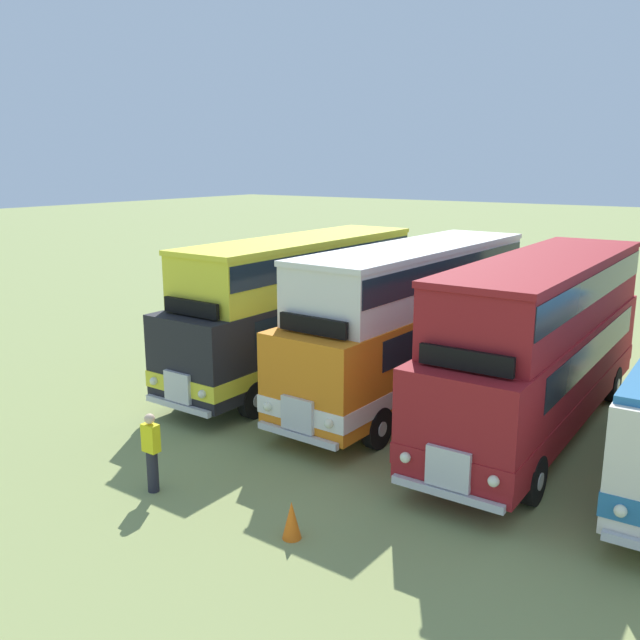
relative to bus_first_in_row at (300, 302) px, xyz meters
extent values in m
cube|color=black|center=(0.00, -0.12, -0.77)|extent=(2.66, 10.23, 2.30)
cube|color=yellow|center=(0.00, -0.12, -1.37)|extent=(2.70, 10.28, 0.44)
cube|color=#19232D|center=(0.00, 0.28, -0.17)|extent=(2.65, 7.84, 0.76)
cube|color=#19232D|center=(-0.08, -5.16, -0.12)|extent=(2.20, 0.14, 0.90)
cube|color=silver|center=(-0.08, -5.27, -1.37)|extent=(0.90, 0.13, 0.80)
cube|color=silver|center=(-0.08, -5.30, -1.87)|extent=(2.30, 0.18, 0.16)
sphere|color=#EAEACC|center=(0.82, -5.29, -1.37)|extent=(0.22, 0.22, 0.22)
sphere|color=#EAEACC|center=(-0.98, -5.26, -1.37)|extent=(0.22, 0.22, 0.22)
cube|color=yellow|center=(0.00, 0.13, 1.13)|extent=(2.55, 9.33, 1.50)
cube|color=yellow|center=(0.00, 0.13, 1.95)|extent=(2.61, 9.43, 0.14)
cube|color=#19232D|center=(0.00, 0.13, 1.43)|extent=(2.59, 9.23, 0.68)
cube|color=black|center=(-0.07, -4.67, 0.63)|extent=(1.90, 0.15, 0.40)
cylinder|color=black|center=(1.09, -3.64, -1.95)|extent=(0.30, 1.04, 1.04)
cylinder|color=silver|center=(1.24, -3.64, -1.95)|extent=(0.03, 0.36, 0.36)
cylinder|color=black|center=(-1.21, -3.60, -1.95)|extent=(0.30, 1.04, 1.04)
cylinder|color=silver|center=(-1.36, -3.60, -1.95)|extent=(0.03, 0.36, 0.36)
cylinder|color=black|center=(1.20, 3.16, -1.95)|extent=(0.30, 1.04, 1.04)
cylinder|color=silver|center=(1.35, 3.16, -1.95)|extent=(0.03, 0.36, 0.36)
cylinder|color=black|center=(-1.10, 3.20, -1.95)|extent=(0.30, 1.04, 1.04)
cylinder|color=silver|center=(-1.25, 3.20, -1.95)|extent=(0.03, 0.36, 0.36)
cube|color=orange|center=(3.83, 0.17, -0.77)|extent=(2.88, 10.49, 2.30)
cube|color=white|center=(3.83, 0.17, -1.37)|extent=(2.92, 10.53, 0.44)
cube|color=#19232D|center=(3.85, 0.56, -0.17)|extent=(2.82, 8.09, 0.76)
cube|color=#19232D|center=(3.64, -4.97, -0.12)|extent=(2.20, 0.18, 0.90)
cube|color=silver|center=(3.64, -5.08, -1.37)|extent=(0.90, 0.15, 0.80)
cube|color=silver|center=(3.64, -5.11, -1.87)|extent=(2.30, 0.22, 0.16)
sphere|color=#EAEACC|center=(4.54, -5.13, -1.37)|extent=(0.22, 0.22, 0.22)
sphere|color=#EAEACC|center=(2.74, -5.06, -1.37)|extent=(0.22, 0.22, 0.22)
cube|color=white|center=(3.84, 0.42, 1.13)|extent=(2.75, 9.59, 1.50)
cube|color=white|center=(3.84, 0.42, 1.95)|extent=(2.81, 9.69, 0.14)
cube|color=#19232D|center=(3.84, 0.42, 1.43)|extent=(2.78, 9.49, 0.68)
cube|color=black|center=(3.66, -4.49, 0.63)|extent=(1.90, 0.19, 0.40)
cylinder|color=black|center=(4.85, -3.48, -1.95)|extent=(0.32, 1.05, 1.04)
cylinder|color=silver|center=(5.00, -3.48, -1.95)|extent=(0.03, 0.36, 0.36)
cylinder|color=black|center=(2.55, -3.39, -1.95)|extent=(0.32, 1.05, 1.04)
cylinder|color=silver|center=(2.40, -3.39, -1.95)|extent=(0.03, 0.36, 0.36)
cylinder|color=black|center=(5.11, 3.52, -1.95)|extent=(0.32, 1.05, 1.04)
cylinder|color=silver|center=(5.26, 3.52, -1.95)|extent=(0.03, 0.36, 0.36)
cylinder|color=black|center=(2.81, 3.61, -1.95)|extent=(0.32, 1.05, 1.04)
cylinder|color=silver|center=(2.66, 3.61, -1.95)|extent=(0.03, 0.36, 0.36)
cube|color=maroon|center=(7.66, -0.30, -0.77)|extent=(2.52, 10.78, 2.30)
cube|color=maroon|center=(7.66, -0.30, -1.37)|extent=(2.56, 10.82, 0.44)
cube|color=#19232D|center=(7.66, 0.10, -0.17)|extent=(2.54, 8.38, 0.76)
cube|color=#19232D|center=(7.67, -5.63, -0.12)|extent=(2.20, 0.10, 0.90)
cube|color=silver|center=(7.67, -5.74, -1.37)|extent=(0.90, 0.12, 0.80)
cube|color=silver|center=(7.67, -5.77, -1.87)|extent=(2.30, 0.14, 0.16)
sphere|color=#EAEACC|center=(8.57, -5.75, -1.37)|extent=(0.22, 0.22, 0.22)
sphere|color=#EAEACC|center=(6.77, -5.75, -1.37)|extent=(0.22, 0.22, 0.22)
cube|color=maroon|center=(7.66, -0.05, 1.13)|extent=(2.42, 9.88, 1.50)
cube|color=maroon|center=(7.66, -0.05, 1.95)|extent=(2.48, 9.98, 0.14)
cube|color=#19232D|center=(7.66, -0.05, 1.43)|extent=(2.46, 9.78, 0.68)
cube|color=black|center=(7.67, -5.14, 0.63)|extent=(1.90, 0.12, 0.40)
cylinder|color=black|center=(8.82, -4.09, -1.95)|extent=(0.28, 1.04, 1.04)
cylinder|color=silver|center=(8.97, -4.09, -1.95)|extent=(0.02, 0.36, 0.36)
cylinder|color=black|center=(6.52, -4.09, -1.95)|extent=(0.28, 1.04, 1.04)
cylinder|color=silver|center=(6.37, -4.09, -1.95)|extent=(0.02, 0.36, 0.36)
cylinder|color=black|center=(8.81, 3.28, -1.95)|extent=(0.28, 1.04, 1.04)
cylinder|color=silver|center=(8.96, 3.28, -1.95)|extent=(0.02, 0.36, 0.36)
cylinder|color=black|center=(6.51, 3.28, -1.95)|extent=(0.28, 1.04, 1.04)
cylinder|color=silver|center=(6.36, 3.28, -1.95)|extent=(0.02, 0.36, 0.36)
sphere|color=#EAEACC|center=(10.71, -5.60, -1.37)|extent=(0.22, 0.22, 0.22)
cylinder|color=black|center=(10.42, -3.94, -1.95)|extent=(0.30, 1.05, 1.04)
cylinder|color=silver|center=(10.27, -3.94, -1.95)|extent=(0.03, 0.36, 0.36)
cone|color=orange|center=(5.58, -7.91, -2.10)|extent=(0.36, 0.36, 0.73)
cylinder|color=#23232D|center=(2.08, -8.09, -2.02)|extent=(0.24, 0.24, 0.90)
cube|color=yellow|center=(2.08, -8.09, -1.27)|extent=(0.36, 0.22, 0.60)
sphere|color=beige|center=(2.08, -8.09, -0.85)|extent=(0.22, 0.22, 0.22)
camera|label=1|loc=(12.40, -16.89, 4.29)|focal=38.03mm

